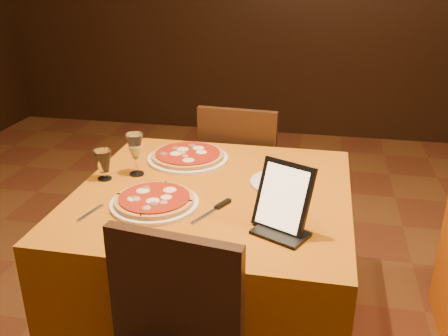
% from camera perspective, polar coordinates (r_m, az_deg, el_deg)
% --- Properties ---
extents(main_table, '(1.10, 1.10, 0.75)m').
position_cam_1_polar(main_table, '(2.22, -1.19, -11.32)').
color(main_table, '#AB5A0A').
rests_on(main_table, floor).
extents(chair_main_far, '(0.47, 0.47, 0.91)m').
position_cam_1_polar(chair_main_far, '(2.89, 2.33, -0.97)').
color(chair_main_far, black).
rests_on(chair_main_far, floor).
extents(pizza_near, '(0.34, 0.34, 0.03)m').
position_cam_1_polar(pizza_near, '(1.92, -7.95, -3.81)').
color(pizza_near, white).
rests_on(pizza_near, main_table).
extents(pizza_far, '(0.38, 0.38, 0.03)m').
position_cam_1_polar(pizza_far, '(2.33, -4.15, 1.31)').
color(pizza_far, white).
rests_on(pizza_far, main_table).
extents(cutlet_dish, '(0.26, 0.26, 0.03)m').
position_cam_1_polar(cutlet_dish, '(2.09, 6.59, -1.54)').
color(cutlet_dish, white).
rests_on(cutlet_dish, main_table).
extents(wine_glass, '(0.09, 0.09, 0.19)m').
position_cam_1_polar(wine_glass, '(2.17, -10.09, 1.57)').
color(wine_glass, '#C0C26E').
rests_on(wine_glass, main_table).
extents(water_glass, '(0.08, 0.08, 0.13)m').
position_cam_1_polar(water_glass, '(2.16, -13.60, 0.33)').
color(water_glass, white).
rests_on(water_glass, main_table).
extents(tablet, '(0.22, 0.17, 0.24)m').
position_cam_1_polar(tablet, '(1.71, 6.80, -3.29)').
color(tablet, black).
rests_on(tablet, main_table).
extents(knife, '(0.10, 0.18, 0.01)m').
position_cam_1_polar(knife, '(1.84, -1.73, -5.22)').
color(knife, silver).
rests_on(knife, main_table).
extents(fork_near, '(0.05, 0.14, 0.01)m').
position_cam_1_polar(fork_near, '(1.91, -14.99, -4.97)').
color(fork_near, '#B0B1B7').
rests_on(fork_near, main_table).
extents(fork_far, '(0.03, 0.14, 0.01)m').
position_cam_1_polar(fork_far, '(2.36, -0.92, 1.27)').
color(fork_far, '#B8B7BE').
rests_on(fork_far, main_table).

